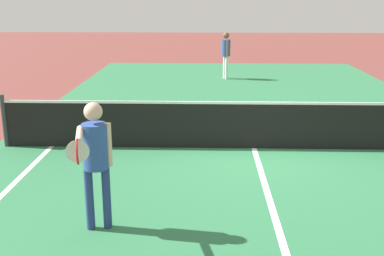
{
  "coord_description": "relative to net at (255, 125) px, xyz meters",
  "views": [
    {
      "loc": [
        -0.97,
        -9.14,
        2.99
      ],
      "look_at": [
        -1.18,
        -2.07,
        1.0
      ],
      "focal_mm": 44.54,
      "sensor_mm": 36.0,
      "label": 1
    }
  ],
  "objects": [
    {
      "name": "line_center_service",
      "position": [
        0.0,
        -3.2,
        -0.49
      ],
      "size": [
        0.1,
        6.4,
        0.01
      ],
      "primitive_type": "cube",
      "color": "white",
      "rests_on": "ground_plane"
    },
    {
      "name": "player_far",
      "position": [
        -0.27,
        8.23,
        0.54
      ],
      "size": [
        0.32,
        0.41,
        1.68
      ],
      "color": "white",
      "rests_on": "ground_plane"
    },
    {
      "name": "ground_plane",
      "position": [
        0.0,
        0.0,
        -0.49
      ],
      "size": [
        60.0,
        60.0,
        0.0
      ],
      "primitive_type": "plane",
      "color": "brown"
    },
    {
      "name": "net",
      "position": [
        0.0,
        0.0,
        0.0
      ],
      "size": [
        10.16,
        0.09,
        1.07
      ],
      "color": "#33383D",
      "rests_on": "ground_plane"
    },
    {
      "name": "court_surface_inbounds",
      "position": [
        0.0,
        0.0,
        -0.49
      ],
      "size": [
        10.62,
        24.4,
        0.0
      ],
      "primitive_type": "cube",
      "color": "#2D7247",
      "rests_on": "ground_plane"
    },
    {
      "name": "player_near",
      "position": [
        -2.37,
        -3.49,
        0.57
      ],
      "size": [
        0.41,
        1.24,
        1.71
      ],
      "color": "navy",
      "rests_on": "ground_plane"
    }
  ]
}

